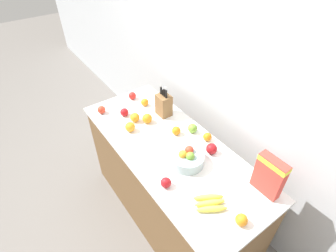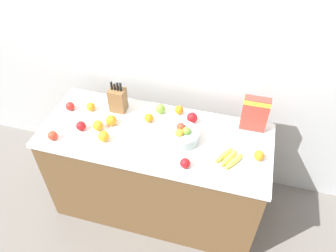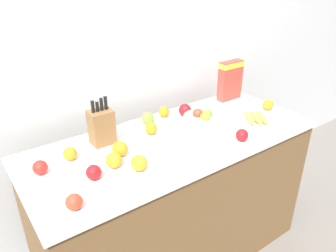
{
  "view_description": "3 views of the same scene",
  "coord_description": "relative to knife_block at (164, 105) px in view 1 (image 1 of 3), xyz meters",
  "views": [
    {
      "loc": [
        1.17,
        -0.85,
        2.33
      ],
      "look_at": [
        -0.07,
        0.03,
        1.05
      ],
      "focal_mm": 28.0,
      "sensor_mm": 36.0,
      "label": 1
    },
    {
      "loc": [
        0.56,
        -1.64,
        2.62
      ],
      "look_at": [
        0.09,
        0.04,
        0.99
      ],
      "focal_mm": 35.0,
      "sensor_mm": 36.0,
      "label": 2
    },
    {
      "loc": [
        -1.0,
        -1.32,
        1.81
      ],
      "look_at": [
        -0.03,
        0.03,
        0.99
      ],
      "focal_mm": 35.0,
      "sensor_mm": 36.0,
      "label": 3
    }
  ],
  "objects": [
    {
      "name": "ground_plane",
      "position": [
        0.36,
        -0.2,
        -1.01
      ],
      "size": [
        14.0,
        14.0,
        0.0
      ],
      "primitive_type": "plane",
      "color": "slate"
    },
    {
      "name": "apple_front",
      "position": [
        0.65,
        -0.44,
        -0.07
      ],
      "size": [
        0.07,
        0.07,
        0.07
      ],
      "primitive_type": "sphere",
      "color": "#A31419",
      "rests_on": "counter"
    },
    {
      "name": "orange_front_center",
      "position": [
        -0.21,
        -0.07,
        -0.07
      ],
      "size": [
        0.07,
        0.07,
        0.07
      ],
      "primitive_type": "sphere",
      "color": "orange",
      "rests_on": "counter"
    },
    {
      "name": "orange_by_cereal",
      "position": [
        1.12,
        -0.24,
        -0.07
      ],
      "size": [
        0.07,
        0.07,
        0.07
      ],
      "primitive_type": "sphere",
      "color": "orange",
      "rests_on": "counter"
    },
    {
      "name": "cereal_box",
      "position": [
        1.05,
        0.06,
        0.05
      ],
      "size": [
        0.19,
        0.07,
        0.28
      ],
      "rotation": [
        0.0,
        0.0,
        0.01
      ],
      "color": "red",
      "rests_on": "counter"
    },
    {
      "name": "orange_front_right",
      "position": [
        0.28,
        -0.07,
        -0.07
      ],
      "size": [
        0.07,
        0.07,
        0.07
      ],
      "primitive_type": "sphere",
      "color": "orange",
      "rests_on": "counter"
    },
    {
      "name": "orange_front_left",
      "position": [
        0.01,
        -0.18,
        -0.06
      ],
      "size": [
        0.08,
        0.08,
        0.08
      ],
      "primitive_type": "sphere",
      "color": "orange",
      "rests_on": "counter"
    },
    {
      "name": "orange_mid_right",
      "position": [
        0.02,
        -0.35,
        -0.06
      ],
      "size": [
        0.08,
        0.08,
        0.08
      ],
      "primitive_type": "sphere",
      "color": "orange",
      "rests_on": "counter"
    },
    {
      "name": "counter",
      "position": [
        0.36,
        -0.2,
        -0.56
      ],
      "size": [
        1.72,
        0.71,
        0.91
      ],
      "color": "brown",
      "rests_on": "ground_plane"
    },
    {
      "name": "banana_bunch",
      "position": [
        0.92,
        -0.3,
        -0.08
      ],
      "size": [
        0.21,
        0.22,
        0.04
      ],
      "rotation": [
        0.0,
        0.0,
        1.08
      ],
      "color": "yellow",
      "rests_on": "counter"
    },
    {
      "name": "apple_by_knife_block",
      "position": [
        -0.34,
        -0.44,
        -0.07
      ],
      "size": [
        0.07,
        0.07,
        0.07
      ],
      "primitive_type": "sphere",
      "color": "red",
      "rests_on": "counter"
    },
    {
      "name": "apple_rear",
      "position": [
        0.6,
        0.01,
        -0.06
      ],
      "size": [
        0.08,
        0.08,
        0.08
      ],
      "primitive_type": "sphere",
      "color": "#A31419",
      "rests_on": "counter"
    },
    {
      "name": "orange_near_bowl",
      "position": [
        0.48,
        0.08,
        -0.07
      ],
      "size": [
        0.07,
        0.07,
        0.07
      ],
      "primitive_type": "sphere",
      "color": "orange",
      "rests_on": "counter"
    },
    {
      "name": "knife_block",
      "position": [
        0.0,
        0.0,
        0.0
      ],
      "size": [
        0.12,
        0.1,
        0.3
      ],
      "color": "brown",
      "rests_on": "counter"
    },
    {
      "name": "orange_mid_left",
      "position": [
        -0.06,
        -0.26,
        -0.06
      ],
      "size": [
        0.08,
        0.08,
        0.08
      ],
      "primitive_type": "sphere",
      "color": "orange",
      "rests_on": "counter"
    },
    {
      "name": "apple_middle",
      "position": [
        -0.37,
        -0.11,
        -0.07
      ],
      "size": [
        0.07,
        0.07,
        0.07
      ],
      "primitive_type": "sphere",
      "color": "red",
      "rests_on": "counter"
    },
    {
      "name": "fruit_bowl",
      "position": [
        0.57,
        -0.2,
        -0.05
      ],
      "size": [
        0.24,
        0.24,
        0.13
      ],
      "color": "#99B2B7",
      "rests_on": "counter"
    },
    {
      "name": "apple_leftmost",
      "position": [
        -0.18,
        -0.29,
        -0.07
      ],
      "size": [
        0.07,
        0.07,
        0.07
      ],
      "primitive_type": "sphere",
      "color": "#A31419",
      "rests_on": "counter"
    },
    {
      "name": "wall_back",
      "position": [
        0.36,
        0.37,
        0.29
      ],
      "size": [
        9.0,
        0.06,
        2.6
      ],
      "color": "silver",
      "rests_on": "ground_plane"
    },
    {
      "name": "apple_near_bananas",
      "position": [
        0.33,
        0.05,
        -0.06
      ],
      "size": [
        0.08,
        0.08,
        0.08
      ],
      "primitive_type": "sphere",
      "color": "#6B9E33",
      "rests_on": "counter"
    }
  ]
}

